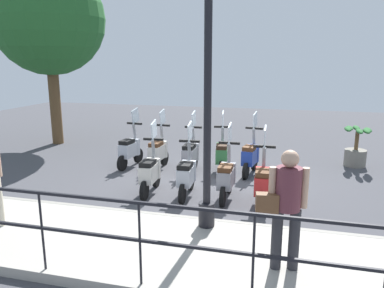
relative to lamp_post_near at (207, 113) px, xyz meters
name	(u,v)px	position (x,y,z in m)	size (l,w,h in m)	color
ground_plane	(211,185)	(2.40, 0.42, -2.01)	(28.00, 28.00, 0.00)	#424247
promenade_walkway	(168,248)	(-0.75, 0.42, -1.94)	(2.20, 20.00, 0.15)	#A39E93
fence_railing	(139,227)	(-1.80, 0.42, -1.12)	(0.04, 16.03, 1.07)	black
lamp_post_near	(207,113)	(0.00, 0.00, 0.00)	(0.26, 0.90, 4.21)	black
pedestrian_with_bag	(286,201)	(-1.01, -1.23, -0.93)	(0.37, 0.64, 1.59)	#28282D
tree_large	(48,19)	(5.40, 6.39, 2.05)	(3.59, 3.59, 5.88)	brown
potted_palm	(356,150)	(4.95, -3.01, -1.57)	(1.06, 0.66, 1.05)	slate
scooter_near_0	(262,182)	(1.49, -0.79, -1.53)	(1.23, 0.44, 1.54)	black
scooter_near_1	(226,177)	(1.64, -0.06, -1.53)	(1.23, 0.44, 1.54)	black
scooter_near_2	(187,174)	(1.59, 0.77, -1.53)	(1.23, 0.44, 1.54)	black
scooter_near_3	(150,172)	(1.58, 1.57, -1.53)	(1.23, 0.44, 1.54)	black
scooter_far_0	(251,156)	(3.47, -0.36, -1.53)	(1.23, 0.46, 1.54)	black
scooter_far_1	(222,154)	(3.47, 0.36, -1.53)	(1.23, 0.45, 1.54)	black
scooter_far_2	(191,154)	(3.24, 1.12, -1.53)	(1.23, 0.44, 1.54)	black
scooter_far_3	(158,151)	(3.31, 2.01, -1.53)	(1.23, 0.44, 1.54)	black
scooter_far_4	(130,149)	(3.37, 2.82, -1.53)	(1.23, 0.44, 1.54)	black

